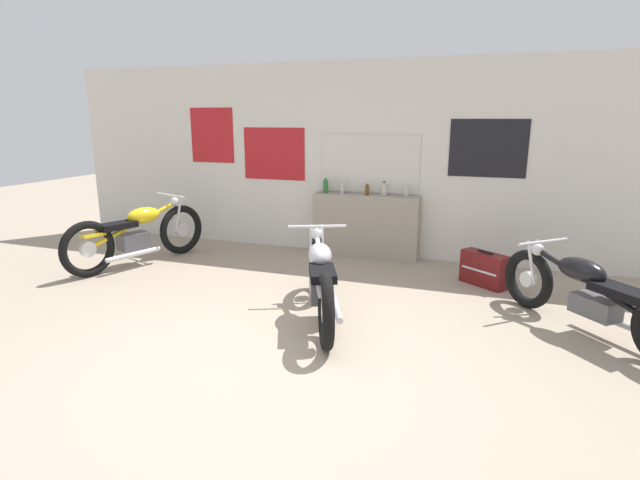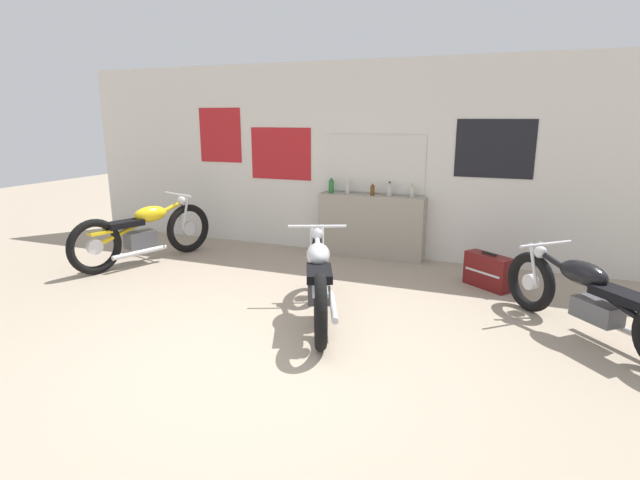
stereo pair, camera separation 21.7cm
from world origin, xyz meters
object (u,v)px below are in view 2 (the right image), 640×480
(bottle_center, at_px, (372,190))
(motorcycle_yellow, at_px, (145,232))
(bottle_rightmost, at_px, (412,191))
(bottle_leftmost, at_px, (331,185))
(bottle_left_center, at_px, (348,187))
(motorcycle_black, at_px, (592,299))
(hard_case_darkred, at_px, (488,271))
(bottle_right_center, at_px, (389,190))
(motorcycle_silver, at_px, (319,280))

(bottle_center, relative_size, motorcycle_yellow, 0.09)
(bottle_rightmost, bearing_deg, bottle_leftmost, -177.75)
(bottle_left_center, height_order, bottle_center, bottle_left_center)
(motorcycle_black, distance_m, hard_case_darkred, 1.53)
(bottle_right_center, bearing_deg, bottle_left_center, -177.60)
(bottle_left_center, distance_m, motorcycle_black, 3.66)
(bottle_leftmost, xyz_separation_m, hard_case_darkred, (2.32, -0.78, -0.83))
(bottle_rightmost, distance_m, hard_case_darkred, 1.61)
(bottle_center, xyz_separation_m, motorcycle_black, (2.65, -1.95, -0.62))
(bottle_left_center, bearing_deg, motorcycle_yellow, -150.17)
(motorcycle_silver, bearing_deg, motorcycle_black, 10.77)
(motorcycle_silver, height_order, hard_case_darkred, motorcycle_silver)
(bottle_leftmost, relative_size, motorcycle_black, 0.15)
(motorcycle_silver, relative_size, hard_case_darkred, 3.24)
(bottle_leftmost, bearing_deg, bottle_center, 0.24)
(motorcycle_black, xyz_separation_m, motorcycle_silver, (-2.51, -0.48, 0.02))
(motorcycle_black, relative_size, hard_case_darkred, 2.80)
(bottle_leftmost, distance_m, motorcycle_yellow, 2.75)
(motorcycle_silver, relative_size, motorcycle_yellow, 0.92)
(bottle_center, relative_size, bottle_rightmost, 0.99)
(bottle_leftmost, height_order, bottle_center, bottle_leftmost)
(motorcycle_yellow, bearing_deg, bottle_left_center, 29.83)
(bottle_rightmost, bearing_deg, bottle_right_center, -178.28)
(bottle_left_center, bearing_deg, bottle_center, -1.33)
(motorcycle_black, height_order, motorcycle_yellow, motorcycle_yellow)
(bottle_left_center, xyz_separation_m, bottle_right_center, (0.62, 0.03, -0.02))
(bottle_left_center, bearing_deg, motorcycle_silver, -77.87)
(bottle_center, xyz_separation_m, hard_case_darkred, (1.69, -0.78, -0.80))
(bottle_rightmost, height_order, hard_case_darkred, bottle_rightmost)
(motorcycle_silver, bearing_deg, motorcycle_yellow, 162.02)
(bottle_rightmost, distance_m, motorcycle_silver, 2.57)
(bottle_center, bearing_deg, bottle_rightmost, 4.52)
(motorcycle_black, bearing_deg, bottle_rightmost, 136.42)
(motorcycle_yellow, relative_size, hard_case_darkred, 3.54)
(bottle_right_center, xyz_separation_m, hard_case_darkred, (1.45, -0.82, -0.80))
(bottle_left_center, relative_size, bottle_right_center, 1.18)
(bottle_right_center, xyz_separation_m, motorcycle_black, (2.41, -1.98, -0.62))
(bottle_right_center, xyz_separation_m, motorcycle_yellow, (-3.14, -1.47, -0.58))
(bottle_right_center, relative_size, motorcycle_black, 0.12)
(bottle_leftmost, bearing_deg, motorcycle_yellow, -147.70)
(bottle_right_center, bearing_deg, motorcycle_black, -39.39)
(bottle_left_center, relative_size, bottle_rightmost, 1.25)
(bottle_right_center, distance_m, motorcycle_silver, 2.53)
(hard_case_darkred, bearing_deg, bottle_leftmost, 161.40)
(bottle_leftmost, height_order, motorcycle_silver, bottle_leftmost)
(bottle_left_center, relative_size, bottle_center, 1.26)
(motorcycle_yellow, height_order, hard_case_darkred, motorcycle_yellow)
(bottle_leftmost, relative_size, motorcycle_silver, 0.13)
(bottle_center, relative_size, motorcycle_silver, 0.10)
(motorcycle_silver, bearing_deg, bottle_leftmost, 107.74)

